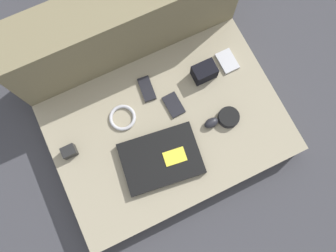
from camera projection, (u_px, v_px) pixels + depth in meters
The scene contains 12 objects.
ground_plane at pixel (168, 133), 1.51m from camera, with size 8.00×8.00×0.00m, color #38383D.
couch_seat at pixel (168, 130), 1.46m from camera, with size 0.99×0.68×0.12m.
couch_backrest at pixel (123, 31), 1.39m from camera, with size 0.99×0.20×0.44m.
laptop at pixel (161, 159), 1.35m from camera, with size 0.35×0.26×0.03m.
computer_mouse at pixel (211, 123), 1.38m from camera, with size 0.07×0.04×0.03m.
speaker_puck at pixel (229, 117), 1.39m from camera, with size 0.09×0.09×0.03m.
phone_silver at pixel (174, 105), 1.41m from camera, with size 0.07×0.11×0.01m.
phone_black at pixel (147, 89), 1.43m from camera, with size 0.06×0.12×0.01m.
phone_small at pixel (227, 61), 1.46m from camera, with size 0.07×0.10×0.01m.
camera_pouch at pixel (204, 72), 1.42m from camera, with size 0.10×0.07×0.07m.
charger_brick at pixel (69, 152), 1.35m from camera, with size 0.06×0.05×0.05m.
cable_coil at pixel (123, 118), 1.40m from camera, with size 0.12×0.12×0.01m.
Camera 1 is at (-0.14, -0.29, 1.48)m, focal length 35.00 mm.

